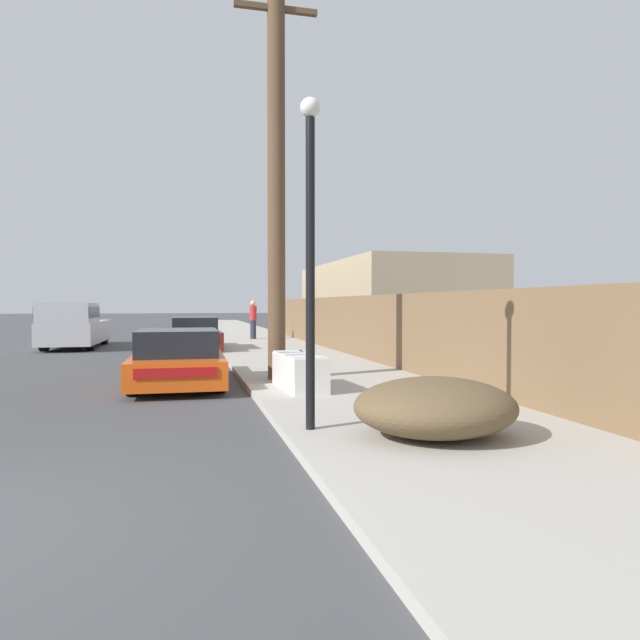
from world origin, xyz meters
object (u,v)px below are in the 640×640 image
Objects in this scene: street_lamp at (310,236)px; brush_pile at (435,407)px; parked_sports_car_red at (178,360)px; utility_pole at (276,171)px; pedestrian at (253,319)px; car_parked_mid at (194,335)px; discarded_fridge at (299,371)px; pickup_truck at (74,326)px.

street_lamp is 2.67m from brush_pile.
brush_pile is at bearing -62.15° from parked_sports_car_red.
utility_pole is 4.90× the size of pedestrian.
brush_pile is (2.62, -15.07, -0.13)m from car_parked_mid.
street_lamp is 2.11× the size of brush_pile.
pickup_truck is (-6.36, 13.45, 0.44)m from discarded_fridge.
car_parked_mid is 2.27× the size of brush_pile.
pedestrian is (1.05, 16.13, 0.60)m from discarded_fridge.
pickup_truck is at bearing 111.56° from discarded_fridge.
utility_pole is at bearing -6.53° from parked_sports_car_red.
car_parked_mid is 5.27m from pickup_truck.
discarded_fridge is at bearing 116.07° from pickup_truck.
utility_pole is 5.45m from street_lamp.
pickup_truck is 2.73× the size of brush_pile.
utility_pole reaches higher than discarded_fridge.
car_parked_mid is at bearing -118.17° from pedestrian.
street_lamp is at bearing -94.70° from pedestrian.
street_lamp is (-0.38, -5.06, -1.99)m from utility_pole.
car_parked_mid is (-1.78, 10.85, 0.15)m from discarded_fridge.
street_lamp is (1.72, -5.32, 2.07)m from parked_sports_car_red.
parked_sports_car_red is (-2.27, 1.85, 0.10)m from discarded_fridge.
pedestrian reaches higher than car_parked_mid.
parked_sports_car_red is at bearing -94.35° from car_parked_mid.
pickup_truck is 7.89m from pedestrian.
car_parked_mid is 0.52× the size of utility_pole.
discarded_fridge is 1.02× the size of pedestrian.
brush_pile is at bearing 112.95° from pickup_truck.
car_parked_mid is at bearing 87.49° from parked_sports_car_red.
utility_pole reaches higher than pickup_truck.
discarded_fridge is 0.91× the size of brush_pile.
parked_sports_car_red is at bearing 107.88° from street_lamp.
car_parked_mid is (0.50, 8.99, 0.05)m from parked_sports_car_red.
car_parked_mid is at bearing 99.78° from utility_pole.
brush_pile is (1.03, -5.81, -4.13)m from utility_pole.
parked_sports_car_red reaches higher than brush_pile.
pickup_truck is 3.06× the size of pedestrian.
car_parked_mid is 6.01m from pedestrian.
pickup_truck reaches higher than discarded_fridge.
parked_sports_car_red is at bearing 110.17° from pickup_truck.
pickup_truck reaches higher than brush_pile.
street_lamp is (5.80, -16.91, 1.73)m from pickup_truck.
discarded_fridge is 14.88m from pickup_truck.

